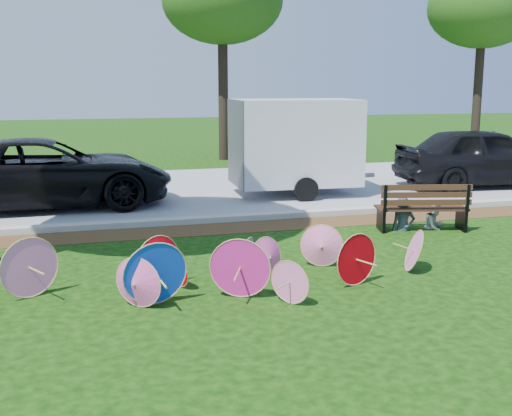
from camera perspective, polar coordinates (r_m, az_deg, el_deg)
The scene contains 11 objects.
ground at distance 8.50m, azimuth 0.38°, elevation -8.68°, with size 90.00×90.00×0.00m, color black.
mulch_strip at distance 12.71m, azimuth -5.21°, elevation -1.97°, with size 90.00×1.00×0.01m, color #472D16.
curb at distance 13.37m, azimuth -5.75°, elevation -1.09°, with size 90.00×0.30×0.12m, color #B7B5AD.
street at distance 17.42m, azimuth -8.10°, elevation 1.53°, with size 90.00×8.00×0.01m, color gray.
parasol_pile at distance 9.01m, azimuth -3.25°, elevation -4.99°, with size 6.35×2.04×0.89m.
black_van at distance 15.68m, azimuth -18.13°, elevation 2.97°, with size 2.66×5.77×1.60m, color black.
dark_pickup at distance 18.98m, azimuth 19.61°, elevation 4.31°, with size 1.96×4.88×1.66m, color black.
cargo_trailer at distance 16.49m, azimuth 3.51°, elevation 5.89°, with size 3.07×1.94×2.75m, color silver.
park_bench at distance 13.05m, azimuth 14.47°, elevation 0.14°, with size 1.80×0.68×0.94m, color black, non-canonical shape.
person_left at distance 12.89m, azimuth 13.05°, elevation 0.89°, with size 0.47×0.31×1.30m, color #38404D.
person_right at distance 13.25m, azimuth 15.69°, elevation 0.55°, with size 0.52×0.41×1.08m, color silver.
Camera 1 is at (-2.20, -7.69, 2.88)m, focal length 45.00 mm.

